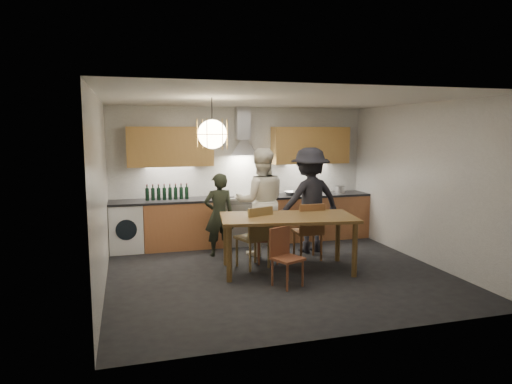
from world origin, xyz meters
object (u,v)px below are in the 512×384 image
object	(u,v)px
dining_table	(288,222)
person_right	(310,200)
stock_pot	(340,190)
mixing_bowl	(292,193)
chair_front	(284,253)
person_left	(219,215)
person_mid	(261,202)
chair_back_left	(256,233)
wine_bottles	(167,192)

from	to	relation	value
dining_table	person_right	size ratio (longest dim) A/B	1.16
person_right	stock_pot	world-z (taller)	person_right
dining_table	mixing_bowl	world-z (taller)	mixing_bowl
mixing_bowl	chair_front	bearing A→B (deg)	-112.70
dining_table	person_left	bearing A→B (deg)	135.00
person_left	mixing_bowl	xyz separation A→B (m)	(1.60, 0.72, 0.22)
dining_table	person_mid	size ratio (longest dim) A/B	1.17
chair_back_left	person_mid	distance (m)	0.92
person_right	wine_bottles	xyz separation A→B (m)	(-2.41, 0.93, 0.11)
person_left	mixing_bowl	bearing A→B (deg)	-159.47
dining_table	wine_bottles	distance (m)	2.54
dining_table	mixing_bowl	size ratio (longest dim) A/B	7.36
chair_back_left	person_left	size ratio (longest dim) A/B	0.69
person_mid	mixing_bowl	bearing A→B (deg)	-127.76
person_left	stock_pot	xyz separation A→B (m)	(2.63, 0.73, 0.25)
chair_front	wine_bottles	size ratio (longest dim) A/B	1.04
person_left	stock_pot	world-z (taller)	person_left
person_mid	stock_pot	bearing A→B (deg)	-147.41
stock_pot	chair_front	bearing A→B (deg)	-129.78
mixing_bowl	wine_bottles	world-z (taller)	wine_bottles
chair_back_left	chair_front	distance (m)	0.86
dining_table	chair_back_left	xyz separation A→B (m)	(-0.43, 0.24, -0.19)
dining_table	person_right	world-z (taller)	person_right
dining_table	person_right	xyz separation A→B (m)	(0.77, 0.98, 0.17)
chair_back_left	person_right	xyz separation A→B (m)	(1.20, 0.74, 0.36)
mixing_bowl	wine_bottles	size ratio (longest dim) A/B	0.38
person_right	mixing_bowl	distance (m)	0.89
person_mid	chair_front	bearing A→B (deg)	93.40
person_right	chair_back_left	bearing A→B (deg)	22.83
mixing_bowl	person_right	bearing A→B (deg)	-89.68
person_left	mixing_bowl	world-z (taller)	person_left
chair_back_left	person_left	world-z (taller)	person_left
person_mid	mixing_bowl	world-z (taller)	person_mid
person_left	person_mid	distance (m)	0.75
chair_front	chair_back_left	bearing A→B (deg)	76.66
mixing_bowl	wine_bottles	bearing A→B (deg)	178.89
dining_table	chair_front	world-z (taller)	dining_table
chair_back_left	person_left	bearing A→B (deg)	-86.60
dining_table	person_mid	distance (m)	1.04
chair_front	person_mid	xyz separation A→B (m)	(0.15, 1.62, 0.46)
dining_table	stock_pot	bearing A→B (deg)	55.23
chair_back_left	mixing_bowl	xyz separation A→B (m)	(1.20, 1.63, 0.37)
chair_back_left	dining_table	bearing A→B (deg)	131.03
person_right	chair_front	bearing A→B (deg)	47.76
chair_back_left	wine_bottles	world-z (taller)	wine_bottles
chair_front	wine_bottles	world-z (taller)	wine_bottles
chair_front	person_right	distance (m)	1.95
dining_table	mixing_bowl	xyz separation A→B (m)	(0.76, 1.87, 0.18)
chair_back_left	chair_front	xyz separation A→B (m)	(0.16, -0.84, -0.10)
person_left	stock_pot	distance (m)	2.74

